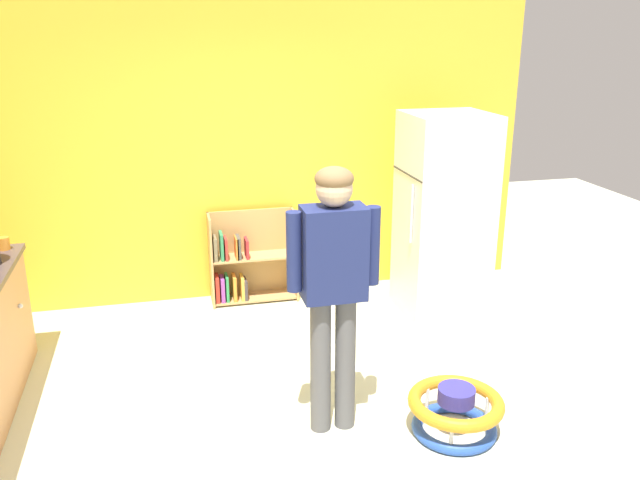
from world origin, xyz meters
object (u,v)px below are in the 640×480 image
orange_cup (4,243)px  refrigerator (443,216)px  baby_walker (455,411)px  bookshelf (246,263)px  standing_person (334,276)px

orange_cup → refrigerator: bearing=1.7°
baby_walker → orange_cup: orange_cup is taller
refrigerator → baby_walker: bearing=-110.3°
bookshelf → baby_walker: size_ratio=1.41×
refrigerator → bookshelf: 1.86m
refrigerator → baby_walker: (-0.67, -1.80, -0.73)m
refrigerator → baby_walker: size_ratio=2.95×
standing_person → orange_cup: (-2.13, 1.44, -0.09)m
refrigerator → orange_cup: size_ratio=18.74×
standing_person → orange_cup: standing_person is taller
bookshelf → standing_person: size_ratio=0.50×
refrigerator → bookshelf: size_ratio=2.09×
refrigerator → baby_walker: refrigerator is taller
standing_person → baby_walker: (0.73, -0.25, -0.88)m
bookshelf → standing_person: (0.26, -2.20, 0.68)m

